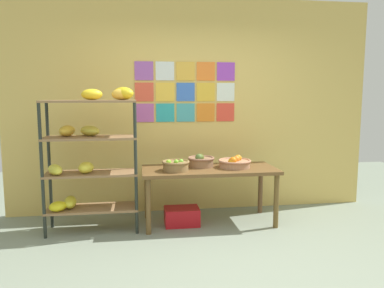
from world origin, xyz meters
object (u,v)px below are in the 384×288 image
object	(u,v)px
display_table	(209,174)
fruit_basket_centre	(201,161)
produce_crate_under_table	(182,216)
fruit_basket_right	(235,163)
banana_shelf_unit	(90,148)
fruit_basket_back_right	(176,165)

from	to	relation	value
display_table	fruit_basket_centre	xyz separation A→B (m)	(-0.09, 0.10, 0.15)
display_table	produce_crate_under_table	size ratio (longest dim) A/B	3.91
fruit_basket_right	display_table	bearing A→B (deg)	177.92
banana_shelf_unit	produce_crate_under_table	bearing A→B (deg)	1.15
fruit_basket_back_right	produce_crate_under_table	world-z (taller)	fruit_basket_back_right
fruit_basket_back_right	fruit_basket_right	bearing A→B (deg)	6.98
banana_shelf_unit	fruit_basket_right	distance (m)	1.71
display_table	fruit_basket_back_right	distance (m)	0.45
fruit_basket_right	produce_crate_under_table	world-z (taller)	fruit_basket_right
fruit_basket_right	fruit_basket_back_right	distance (m)	0.73
display_table	fruit_basket_back_right	size ratio (longest dim) A/B	5.00
banana_shelf_unit	fruit_basket_right	bearing A→B (deg)	1.41
fruit_basket_centre	display_table	bearing A→B (deg)	-50.18
banana_shelf_unit	fruit_basket_centre	size ratio (longest dim) A/B	5.02
banana_shelf_unit	fruit_basket_back_right	xyz separation A→B (m)	(0.97, -0.05, -0.21)
display_table	fruit_basket_right	size ratio (longest dim) A/B	4.04
banana_shelf_unit	fruit_basket_centre	xyz separation A→B (m)	(1.30, 0.16, -0.20)
fruit_basket_back_right	fruit_basket_centre	bearing A→B (deg)	31.37
banana_shelf_unit	fruit_basket_back_right	distance (m)	0.99
banana_shelf_unit	produce_crate_under_table	size ratio (longest dim) A/B	3.99
display_table	fruit_basket_centre	bearing A→B (deg)	129.82
display_table	fruit_basket_centre	world-z (taller)	fruit_basket_centre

